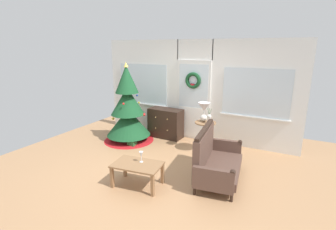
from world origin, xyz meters
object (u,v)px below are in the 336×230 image
Objects in this scene: table_lamp at (204,109)px; coffee_table at (137,167)px; dresser_cabinet at (166,123)px; christmas_tree at (128,112)px; settee_sofa at (214,159)px; wine_glass at (141,154)px; flower_vase at (209,118)px; gift_box at (132,142)px; side_table at (205,131)px.

table_lamp is 0.49× the size of coffee_table.
table_lamp is at bearing -18.62° from dresser_cabinet.
christmas_tree is 2.75m from settee_sofa.
christmas_tree is 10.31× the size of wine_glass.
settee_sofa is at bearing -65.74° from flower_vase.
coffee_table is 0.22m from wine_glass.
gift_box is (-2.27, 0.60, -0.29)m from settee_sofa.
dresser_cabinet is 1.35m from side_table.
dresser_cabinet is 2.08× the size of table_lamp.
dresser_cabinet is 1.41m from table_lamp.
flower_vase is at bearing 114.26° from settee_sofa.
flower_vase reaches higher than wine_glass.
wine_glass reaches higher than gift_box.
table_lamp is (-0.06, 0.04, 0.49)m from side_table.
dresser_cabinet reaches higher than coffee_table.
coffee_table is at bearing -103.25° from wine_glass.
settee_sofa is at bearing -40.12° from dresser_cabinet.
wine_glass is at bearing -49.08° from gift_box.
wine_glass is (-1.07, -0.79, 0.18)m from settee_sofa.
coffee_table is at bearing -141.12° from settee_sofa.
table_lamp reaches higher than side_table.
settee_sofa is 1.70× the size of coffee_table.
flower_vase reaches higher than coffee_table.
christmas_tree is at bearing -172.49° from table_lamp.
christmas_tree is 4.57× the size of table_lamp.
side_table is 3.97× the size of gift_box.
settee_sofa is 4.37× the size of flower_vase.
christmas_tree reaches higher than gift_box.
flower_vase reaches higher than gift_box.
side_table is at bearing -33.69° from table_lamp.
flower_vase is 0.39× the size of coffee_table.
christmas_tree is 2.26m from wine_glass.
settee_sofa is 1.23m from flower_vase.
settee_sofa is 2.36m from gift_box.
table_lamp reaches higher than flower_vase.
gift_box is (-0.43, -0.95, -0.30)m from dresser_cabinet.
gift_box is at bearing -43.25° from christmas_tree.
dresser_cabinet is at bearing 159.67° from flower_vase.
flower_vase is at bearing 72.11° from coffee_table.
flower_vase reaches higher than side_table.
table_lamp is 2.03m from wine_glass.
settee_sofa is at bearing -19.00° from christmas_tree.
gift_box is (-1.20, 1.38, -0.46)m from wine_glass.
dresser_cabinet reaches higher than side_table.
dresser_cabinet is 1.09m from gift_box.
coffee_table is (-1.09, -0.88, -0.03)m from settee_sofa.
side_table is 0.79× the size of coffee_table.
christmas_tree reaches higher than flower_vase.
christmas_tree is at bearing -175.75° from flower_vase.
side_table is at bearing 75.22° from wine_glass.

